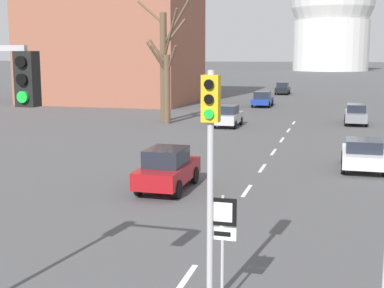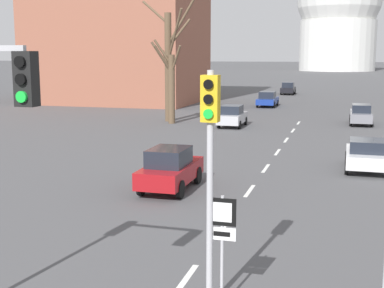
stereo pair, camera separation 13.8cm
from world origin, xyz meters
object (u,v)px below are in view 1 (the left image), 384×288
object	(u,v)px
route_sign_post	(223,232)
sedan_near_left	(167,169)
traffic_signal_centre_tall	(210,145)
sedan_far_left	(228,116)
sedan_far_right	(283,88)
sedan_near_right	(363,154)
sedan_distant_centre	(356,114)
sedan_mid_centre	(262,99)

from	to	relation	value
route_sign_post	sedan_near_left	xyz separation A→B (m)	(-4.31, 9.44, -0.83)
sedan_near_left	traffic_signal_centre_tall	bearing A→B (deg)	-66.91
sedan_far_left	sedan_far_right	bearing A→B (deg)	89.08
sedan_near_left	sedan_near_right	bearing A→B (deg)	37.73
traffic_signal_centre_tall	sedan_distant_centre	distance (m)	33.47
sedan_far_right	route_sign_post	bearing A→B (deg)	-85.26
sedan_near_left	sedan_far_right	world-z (taller)	sedan_near_left
sedan_near_right	sedan_far_left	size ratio (longest dim) A/B	0.97
traffic_signal_centre_tall	route_sign_post	distance (m)	1.88
traffic_signal_centre_tall	sedan_mid_centre	bearing A→B (deg)	96.57
traffic_signal_centre_tall	sedan_distant_centre	bearing A→B (deg)	83.36
sedan_mid_centre	sedan_distant_centre	bearing A→B (deg)	-53.78
sedan_mid_centre	sedan_distant_centre	xyz separation A→B (m)	(9.11, -12.43, 0.00)
sedan_far_right	sedan_mid_centre	bearing A→B (deg)	-90.76
traffic_signal_centre_tall	sedan_far_right	world-z (taller)	traffic_signal_centre_tall
traffic_signal_centre_tall	sedan_near_left	world-z (taller)	traffic_signal_centre_tall
traffic_signal_centre_tall	route_sign_post	xyz separation A→B (m)	(0.26, 0.05, -1.87)
sedan_distant_centre	traffic_signal_centre_tall	bearing A→B (deg)	-96.64
sedan_mid_centre	sedan_near_right	bearing A→B (deg)	-73.34
sedan_mid_centre	route_sign_post	bearing A→B (deg)	-83.10
sedan_far_right	sedan_distant_centre	size ratio (longest dim) A/B	0.88
sedan_mid_centre	sedan_far_right	world-z (taller)	sedan_far_right
sedan_near_left	sedan_far_left	size ratio (longest dim) A/B	1.02
traffic_signal_centre_tall	route_sign_post	bearing A→B (deg)	11.13
route_sign_post	sedan_near_right	xyz separation A→B (m)	(3.48, 15.47, -0.94)
sedan_far_right	sedan_distant_centre	bearing A→B (deg)	-73.79
sedan_near_right	sedan_far_left	world-z (taller)	sedan_far_left
sedan_far_right	traffic_signal_centre_tall	bearing A→B (deg)	-85.50
sedan_near_right	sedan_far_right	distance (m)	48.91
traffic_signal_centre_tall	sedan_near_right	bearing A→B (deg)	76.43
sedan_mid_centre	sedan_far_left	bearing A→B (deg)	-91.09
sedan_far_left	sedan_mid_centre	bearing A→B (deg)	88.91
sedan_near_left	sedan_distant_centre	world-z (taller)	sedan_near_left
sedan_near_left	sedan_near_right	distance (m)	9.85
sedan_far_right	sedan_far_left	bearing A→B (deg)	-90.92
sedan_near_left	sedan_near_right	world-z (taller)	sedan_near_left
sedan_near_right	traffic_signal_centre_tall	bearing A→B (deg)	-103.57
traffic_signal_centre_tall	sedan_far_right	distance (m)	63.90
route_sign_post	sedan_far_right	bearing A→B (deg)	94.74
route_sign_post	sedan_mid_centre	bearing A→B (deg)	96.90
traffic_signal_centre_tall	sedan_near_left	distance (m)	10.66
route_sign_post	sedan_near_left	size ratio (longest dim) A/B	0.62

